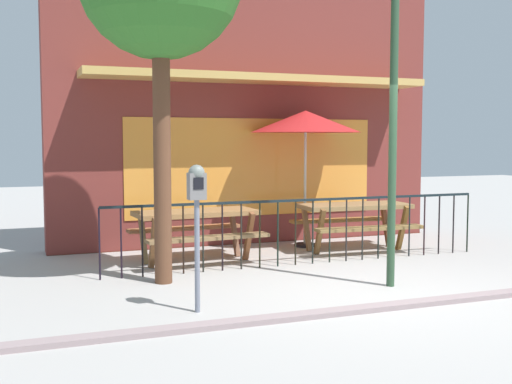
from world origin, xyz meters
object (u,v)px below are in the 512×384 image
street_lamp (394,69)px  picnic_table_left (196,221)px  patio_umbrella (305,122)px  picnic_table_right (354,214)px  parking_meter_near (197,199)px

street_lamp → picnic_table_left: bearing=127.2°
picnic_table_left → patio_umbrella: bearing=17.8°
picnic_table_right → patio_umbrella: patio_umbrella is taller
parking_meter_near → street_lamp: street_lamp is taller
picnic_table_left → picnic_table_right: bearing=0.7°
picnic_table_left → parking_meter_near: (-0.75, -2.72, 0.60)m
picnic_table_left → patio_umbrella: (2.12, 0.68, 1.51)m
picnic_table_left → parking_meter_near: parking_meter_near is taller
picnic_table_right → patio_umbrella: size_ratio=0.81×
picnic_table_left → patio_umbrella: patio_umbrella is taller
picnic_table_left → parking_meter_near: bearing=-105.5°
picnic_table_left → parking_meter_near: size_ratio=1.20×
picnic_table_right → parking_meter_near: 4.47m
picnic_table_left → street_lamp: size_ratio=0.45×
patio_umbrella → street_lamp: (-0.29, -3.10, 0.57)m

